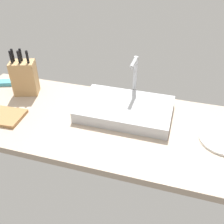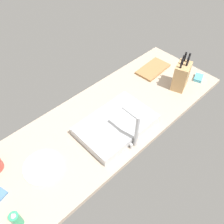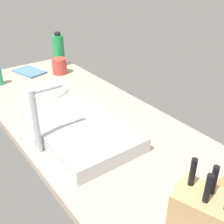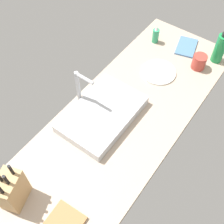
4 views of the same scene
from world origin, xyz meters
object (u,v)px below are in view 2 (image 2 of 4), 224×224
at_px(faucet, 135,129).
at_px(cutting_board, 153,69).
at_px(dish_sponge, 198,78).
at_px(dinner_plate, 43,167).
at_px(soap_bottle, 16,219).
at_px(knife_block, 181,76).
at_px(sink_basin, 116,125).

xyz_separation_m(faucet, cutting_board, (-0.66, -0.39, -0.14)).
relative_size(faucet, dish_sponge, 2.86).
bearing_deg(dinner_plate, dish_sponge, 172.17).
relative_size(dinner_plate, dish_sponge, 2.53).
bearing_deg(soap_bottle, knife_block, -177.85).
height_order(soap_bottle, dish_sponge, soap_bottle).
bearing_deg(faucet, soap_bottle, -5.12).
relative_size(sink_basin, dinner_plate, 2.15).
bearing_deg(soap_bottle, cutting_board, -167.09).
xyz_separation_m(dinner_plate, dish_sponge, (-1.31, 0.18, 0.01)).
relative_size(faucet, dinner_plate, 1.13).
height_order(sink_basin, faucet, faucet).
relative_size(soap_bottle, dish_sponge, 1.44).
height_order(cutting_board, dish_sponge, dish_sponge).
xyz_separation_m(cutting_board, soap_bottle, (1.40, 0.32, 0.05)).
relative_size(faucet, cutting_board, 0.91).
distance_m(cutting_board, dish_sponge, 0.36).
bearing_deg(soap_bottle, faucet, 174.88).
xyz_separation_m(soap_bottle, dinner_plate, (-0.25, -0.18, -0.05)).
xyz_separation_m(knife_block, dish_sponge, (-0.19, 0.05, -0.09)).
relative_size(knife_block, dish_sponge, 3.05).
bearing_deg(dish_sponge, cutting_board, -62.39).
xyz_separation_m(sink_basin, cutting_board, (-0.65, -0.22, -0.02)).
bearing_deg(dish_sponge, faucet, 4.38).
bearing_deg(sink_basin, faucet, 86.29).
bearing_deg(dish_sponge, sink_basin, -6.99).
distance_m(cutting_board, dinner_plate, 1.15).
relative_size(faucet, soap_bottle, 1.99).
bearing_deg(dinner_plate, faucet, 153.46).
height_order(sink_basin, knife_block, knife_block).
relative_size(sink_basin, faucet, 1.90).
bearing_deg(faucet, sink_basin, -93.71).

